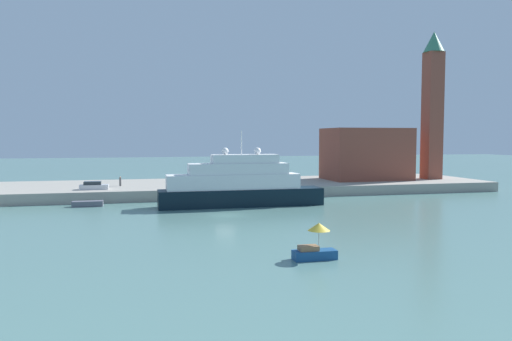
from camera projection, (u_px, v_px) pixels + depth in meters
The scene contains 10 objects.
ground at pixel (226, 216), 63.55m from camera, with size 400.00×400.00×0.00m, color slate.
quay_dock at pixel (199, 188), 90.15m from camera, with size 110.00×22.99×1.77m, color gray.
large_yacht at pixel (239, 185), 72.11m from camera, with size 24.35×4.30×11.14m.
small_motorboat at pixel (315, 245), 40.53m from camera, with size 3.64×1.86×3.05m.
work_barge at pixel (88, 204), 71.89m from camera, with size 4.35×1.46×0.81m, color #595966.
harbor_building at pixel (366, 154), 97.84m from camera, with size 15.97×10.61×10.24m, color brown.
bell_tower at pixel (433, 100), 98.43m from camera, with size 4.15×4.15×29.56m.
parked_car at pixel (94, 186), 78.93m from camera, with size 4.48×1.89×1.30m.
person_figure at pixel (120, 182), 84.60m from camera, with size 0.36×0.36×1.65m.
mooring_bollard at pixel (202, 186), 80.13m from camera, with size 0.42×0.42×0.83m, color black.
Camera 1 is at (-11.04, -62.18, 10.09)m, focal length 34.29 mm.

